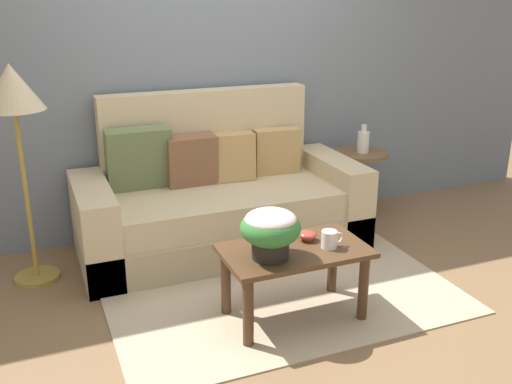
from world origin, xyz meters
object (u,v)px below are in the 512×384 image
Objects in this scene: floor_lamp at (13,101)px; snack_bowl at (307,235)px; couch at (219,202)px; coffee_mug at (330,239)px; table_vase at (363,141)px; side_table at (360,172)px; potted_plant at (271,229)px; coffee_table at (294,262)px.

floor_lamp is 2.00m from snack_bowl.
couch reaches higher than coffee_mug.
side_table is at bearing 105.93° from table_vase.
coffee_mug is 0.16m from snack_bowl.
potted_plant reaches higher than side_table.
floor_lamp reaches higher than couch.
potted_plant is (-0.11, -1.23, 0.28)m from couch.
snack_bowl is 1.67m from table_vase.
coffee_mug is (0.27, -1.24, 0.15)m from couch.
floor_lamp is at bearing 142.21° from coffee_table.
snack_bowl is at bearing -133.21° from table_vase.
coffee_table is 0.25m from coffee_mug.
coffee_mug is at bearing -77.72° from couch.
potted_plant is 1.97m from table_vase.
floor_lamp is 2.74m from table_vase.
coffee_table is 3.58× the size of table_vase.
coffee_mug is (0.19, -0.06, 0.14)m from coffee_table.
side_table is at bearing 43.48° from potted_plant.
coffee_mug is at bearing -128.19° from table_vase.
table_vase is at bearing 46.79° from snack_bowl.
snack_bowl is (0.30, 0.13, -0.14)m from potted_plant.
side_table is 1.99m from potted_plant.
floor_lamp is at bearing -175.76° from side_table.
potted_plant is at bearing -136.52° from side_table.
coffee_mug is 1.26× the size of snack_bowl.
couch is 2.48× the size of coffee_table.
potted_plant is at bearing 178.90° from coffee_mug.
coffee_mug is (1.62, -1.17, -0.72)m from floor_lamp.
coffee_mug is at bearing -17.96° from coffee_table.
side_table is 1.67m from snack_bowl.
potted_plant is at bearing -156.05° from snack_bowl.
table_vase is at bearing 3.89° from floor_lamp.
table_vase is (1.33, 0.11, 0.33)m from couch.
coffee_table is at bearing -86.33° from couch.
side_table is (1.33, 0.12, 0.05)m from couch.
couch reaches higher than snack_bowl.
snack_bowl is at bearing -33.58° from floor_lamp.
coffee_table is 0.19m from snack_bowl.
table_vase is at bearing 51.81° from coffee_mug.
floor_lamp is at bearing 146.42° from snack_bowl.
side_table is at bearing 4.24° from floor_lamp.
potted_plant is (-1.43, -1.36, 0.23)m from side_table.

